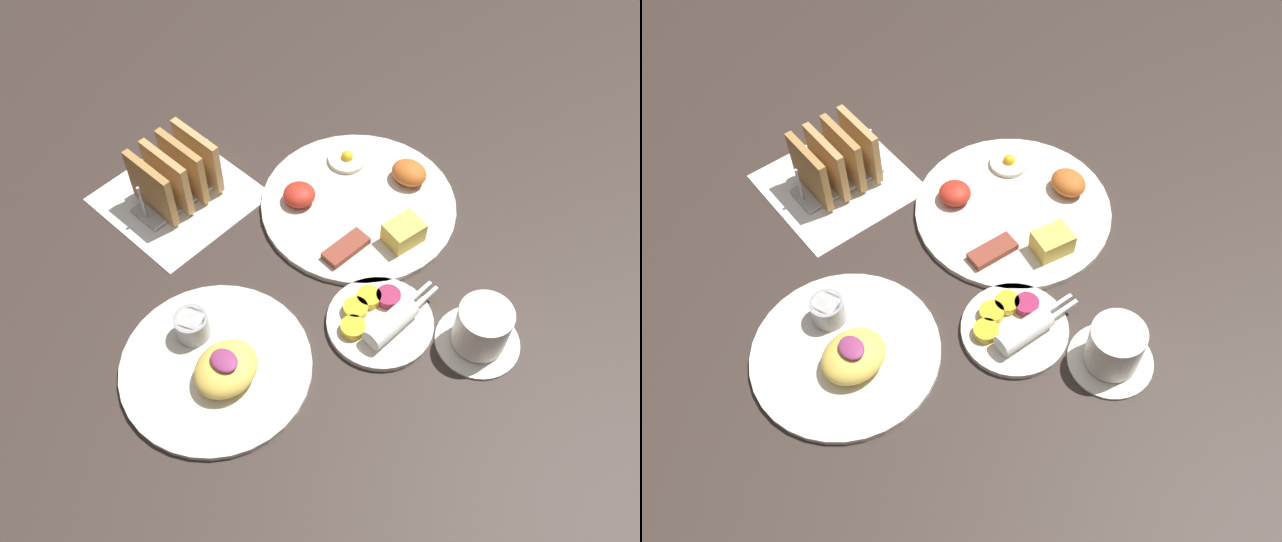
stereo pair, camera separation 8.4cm
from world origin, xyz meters
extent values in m
plane|color=#332823|center=(0.00, 0.00, 0.00)|extent=(3.00, 3.00, 0.00)
cube|color=white|center=(-0.23, 0.00, 0.00)|extent=(0.22, 0.22, 0.00)
cylinder|color=silver|center=(0.00, 0.18, 0.01)|extent=(0.31, 0.31, 0.01)
cube|color=#E5C64C|center=(0.10, 0.17, 0.03)|extent=(0.05, 0.06, 0.04)
ellipsoid|color=#C66023|center=(0.03, 0.28, 0.03)|extent=(0.06, 0.05, 0.03)
cylinder|color=#F4EACC|center=(-0.08, 0.24, 0.01)|extent=(0.06, 0.06, 0.01)
sphere|color=yellow|center=(-0.08, 0.24, 0.02)|extent=(0.02, 0.02, 0.02)
ellipsoid|color=red|center=(-0.07, 0.12, 0.02)|extent=(0.05, 0.05, 0.03)
cube|color=brown|center=(0.05, 0.10, 0.02)|extent=(0.04, 0.08, 0.01)
cylinder|color=silver|center=(0.17, 0.04, 0.01)|extent=(0.15, 0.15, 0.01)
cylinder|color=#99234C|center=(0.15, 0.07, 0.02)|extent=(0.04, 0.04, 0.01)
cylinder|color=gold|center=(0.13, 0.05, 0.02)|extent=(0.04, 0.04, 0.01)
cylinder|color=gold|center=(0.13, 0.03, 0.02)|extent=(0.04, 0.04, 0.01)
cylinder|color=gold|center=(0.15, 0.00, 0.02)|extent=(0.04, 0.04, 0.01)
cylinder|color=white|center=(0.19, 0.04, 0.03)|extent=(0.04, 0.09, 0.03)
cube|color=silver|center=(0.19, 0.11, 0.03)|extent=(0.01, 0.05, 0.00)
cube|color=silver|center=(0.20, 0.10, 0.03)|extent=(0.01, 0.05, 0.00)
cylinder|color=silver|center=(0.05, -0.17, 0.01)|extent=(0.27, 0.27, 0.01)
ellipsoid|color=#EAC651|center=(0.07, -0.17, 0.03)|extent=(0.09, 0.10, 0.04)
ellipsoid|color=#8C3366|center=(0.07, -0.17, 0.05)|extent=(0.04, 0.03, 0.01)
cylinder|color=#99999E|center=(-0.01, -0.16, 0.03)|extent=(0.05, 0.05, 0.04)
cylinder|color=white|center=(-0.01, -0.16, 0.05)|extent=(0.04, 0.04, 0.01)
cube|color=#B7B7BC|center=(-0.23, 0.00, 0.01)|extent=(0.06, 0.15, 0.01)
cube|color=#A77941|center=(-0.23, -0.04, 0.06)|extent=(0.10, 0.01, 0.10)
cube|color=tan|center=(-0.23, -0.01, 0.06)|extent=(0.10, 0.01, 0.10)
cube|color=#AA7C44|center=(-0.23, 0.02, 0.06)|extent=(0.10, 0.01, 0.10)
cube|color=tan|center=(-0.23, 0.05, 0.06)|extent=(0.10, 0.01, 0.10)
cylinder|color=#B7B7BC|center=(-0.23, -0.07, 0.04)|extent=(0.01, 0.01, 0.07)
cylinder|color=#B7B7BC|center=(-0.23, 0.07, 0.04)|extent=(0.01, 0.01, 0.07)
cylinder|color=silver|center=(0.29, 0.11, 0.00)|extent=(0.12, 0.12, 0.01)
cylinder|color=silver|center=(0.29, 0.11, 0.04)|extent=(0.08, 0.08, 0.07)
cylinder|color=#381E0F|center=(0.29, 0.11, 0.07)|extent=(0.06, 0.06, 0.01)
camera|label=1|loc=(0.47, -0.41, 0.88)|focal=40.00mm
camera|label=2|loc=(0.53, -0.35, 0.88)|focal=40.00mm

